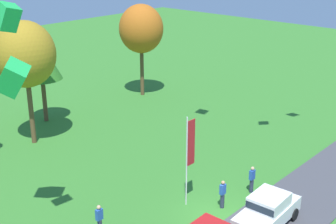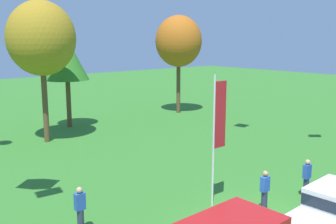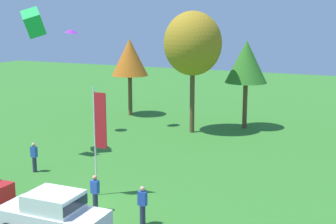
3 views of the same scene
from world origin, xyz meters
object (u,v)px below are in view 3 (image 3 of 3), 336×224
(kite_delta_topmost, at_px, (71,31))
(tree_right_of_center, at_px, (130,58))
(person_beside_suv, at_px, (34,157))
(tree_lone_near, at_px, (193,44))
(kite_box_near_flag, at_px, (33,23))
(car_sedan_by_flagpole, at_px, (53,213))
(person_on_lawn, at_px, (143,205))
(flag_banner, at_px, (99,128))
(person_watching_sky, at_px, (95,193))
(tree_left_of_center, at_px, (246,62))

(kite_delta_topmost, bearing_deg, tree_right_of_center, 87.92)
(person_beside_suv, xyz_separation_m, tree_lone_near, (4.26, 12.74, 5.87))
(kite_box_near_flag, bearing_deg, kite_delta_topmost, 104.47)
(car_sedan_by_flagpole, xyz_separation_m, person_on_lawn, (2.56, 2.60, -0.16))
(tree_lone_near, relative_size, flag_banner, 1.70)
(tree_lone_near, bearing_deg, person_watching_sky, -82.56)
(tree_lone_near, xyz_separation_m, kite_box_near_flag, (-6.47, -9.72, 1.58))
(person_on_lawn, distance_m, tree_lone_near, 17.84)
(flag_banner, xyz_separation_m, kite_delta_topmost, (-9.09, 10.02, 4.26))
(person_beside_suv, distance_m, tree_right_of_center, 17.30)
(tree_right_of_center, bearing_deg, tree_lone_near, -25.70)
(flag_banner, bearing_deg, tree_left_of_center, 83.33)
(tree_lone_near, bearing_deg, flag_banner, -85.26)
(person_watching_sky, height_order, kite_delta_topmost, kite_delta_topmost)
(tree_right_of_center, bearing_deg, person_beside_suv, -78.41)
(person_watching_sky, height_order, tree_right_of_center, tree_right_of_center)
(person_beside_suv, relative_size, tree_left_of_center, 0.25)
(person_watching_sky, bearing_deg, tree_right_of_center, 116.37)
(tree_left_of_center, height_order, kite_delta_topmost, kite_delta_topmost)
(tree_left_of_center, bearing_deg, tree_right_of_center, 177.33)
(person_on_lawn, height_order, tree_right_of_center, tree_right_of_center)
(tree_right_of_center, height_order, flag_banner, tree_right_of_center)
(kite_box_near_flag, bearing_deg, person_beside_suv, -53.78)
(car_sedan_by_flagpole, height_order, person_beside_suv, car_sedan_by_flagpole)
(person_beside_suv, relative_size, tree_right_of_center, 0.25)
(person_beside_suv, distance_m, person_on_lawn, 9.57)
(car_sedan_by_flagpole, relative_size, tree_left_of_center, 0.65)
(person_watching_sky, relative_size, tree_left_of_center, 0.25)
(tree_right_of_center, bearing_deg, flag_banner, -63.74)
(person_beside_suv, relative_size, person_watching_sky, 1.00)
(person_beside_suv, bearing_deg, tree_right_of_center, 101.59)
(person_beside_suv, relative_size, kite_box_near_flag, 1.18)
(tree_left_of_center, xyz_separation_m, flag_banner, (-2.03, -17.34, -1.83))
(kite_box_near_flag, bearing_deg, flag_banner, -30.20)
(person_watching_sky, bearing_deg, kite_box_near_flag, 144.13)
(person_watching_sky, height_order, person_on_lawn, same)
(tree_left_of_center, distance_m, kite_box_near_flag, 16.41)
(tree_lone_near, distance_m, kite_delta_topmost, 8.98)
(person_beside_suv, relative_size, flag_banner, 0.32)
(tree_right_of_center, height_order, kite_delta_topmost, kite_delta_topmost)
(tree_left_of_center, bearing_deg, person_watching_sky, -93.38)
(tree_lone_near, relative_size, tree_left_of_center, 1.32)
(person_watching_sky, distance_m, tree_right_of_center, 22.27)
(tree_lone_near, height_order, kite_box_near_flag, kite_box_near_flag)
(person_watching_sky, bearing_deg, tree_lone_near, 97.44)
(person_watching_sky, relative_size, tree_lone_near, 0.19)
(person_beside_suv, xyz_separation_m, kite_box_near_flag, (-2.21, 3.02, 7.45))
(tree_right_of_center, relative_size, kite_delta_topmost, 6.58)
(tree_right_of_center, distance_m, kite_box_near_flag, 13.80)
(car_sedan_by_flagpole, distance_m, kite_delta_topmost, 18.94)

